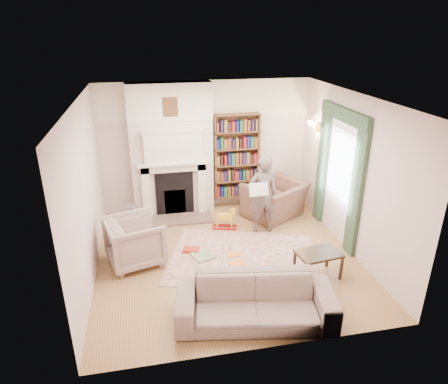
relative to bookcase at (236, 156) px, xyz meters
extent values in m
plane|color=#8E5F38|center=(-0.65, -2.12, -1.18)|extent=(4.50, 4.50, 0.00)
plane|color=white|center=(-0.65, -2.12, 1.62)|extent=(4.50, 4.50, 0.00)
plane|color=silver|center=(-0.65, 0.13, 0.22)|extent=(4.50, 0.00, 4.50)
plane|color=silver|center=(-0.65, -4.37, 0.22)|extent=(4.50, 0.00, 4.50)
plane|color=silver|center=(-2.90, -2.12, 0.22)|extent=(0.00, 4.50, 4.50)
plane|color=silver|center=(1.60, -2.12, 0.22)|extent=(0.00, 4.50, 4.50)
cube|color=silver|center=(-1.40, -0.04, 0.22)|extent=(1.70, 0.35, 2.80)
cube|color=silver|center=(-1.40, -0.33, 0.04)|extent=(1.47, 0.24, 0.05)
cube|color=black|center=(-1.40, -0.24, -0.68)|extent=(0.80, 0.06, 0.96)
cube|color=silver|center=(-1.40, -0.31, 0.38)|extent=(1.15, 0.18, 0.62)
cube|color=brown|center=(0.00, 0.00, 0.00)|extent=(1.00, 0.24, 1.85)
cube|color=silver|center=(1.58, -1.72, 0.27)|extent=(0.02, 0.90, 1.30)
cube|color=#294029|center=(1.55, -2.42, 0.02)|extent=(0.07, 0.32, 2.40)
cube|color=#294029|center=(1.55, -1.02, 0.02)|extent=(0.07, 0.32, 2.40)
cube|color=#294029|center=(1.54, -1.72, 1.20)|extent=(0.09, 1.70, 0.24)
cube|color=beige|center=(-0.39, -2.25, -1.17)|extent=(3.01, 2.64, 0.01)
imported|color=#52372B|center=(0.68, -0.71, -0.79)|extent=(1.53, 1.48, 0.76)
imported|color=#BFB69E|center=(-2.23, -1.98, -0.76)|extent=(1.11, 1.09, 0.82)
imported|color=gray|center=(-0.60, -3.83, -0.86)|extent=(2.29, 1.20, 0.64)
imported|color=#574B45|center=(0.23, -1.31, -0.39)|extent=(0.58, 0.39, 1.57)
cube|color=silver|center=(0.08, -1.51, -0.18)|extent=(0.37, 0.11, 0.25)
cylinder|color=#AAACB2|center=(-2.30, -0.78, -0.90)|extent=(0.30, 0.30, 0.55)
cube|color=gold|center=(-1.07, -2.06, -1.15)|extent=(0.45, 0.45, 0.03)
cube|color=#AC2A13|center=(-1.26, -1.83, -1.14)|extent=(0.32, 0.26, 0.05)
cube|color=red|center=(-0.06, -2.66, -1.16)|extent=(0.30, 0.29, 0.02)
cube|color=red|center=(-0.53, -2.42, -1.16)|extent=(0.29, 0.25, 0.02)
cube|color=red|center=(-0.51, -2.11, -1.16)|extent=(0.25, 0.19, 0.02)
cube|color=red|center=(-0.57, -2.75, -1.16)|extent=(0.29, 0.30, 0.02)
camera|label=1|loc=(-1.91, -8.14, 2.66)|focal=32.00mm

